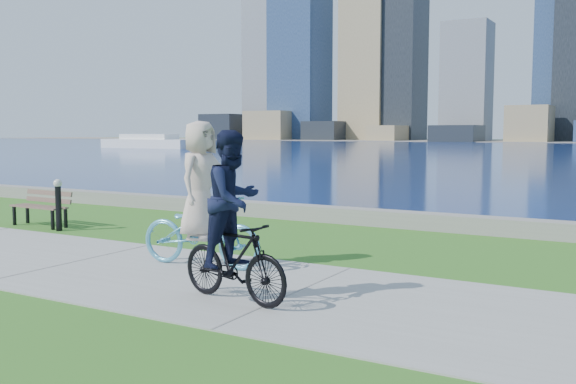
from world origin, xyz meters
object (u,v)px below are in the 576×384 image
bollard_lamp (58,201)px  park_bench (42,205)px  cyclist_woman (201,213)px  cyclist_man (233,230)px

bollard_lamp → park_bench: bearing=160.8°
park_bench → cyclist_woman: (5.71, -1.71, 0.37)m
park_bench → cyclist_man: cyclist_man is taller
park_bench → cyclist_man: (7.31, -3.15, 0.43)m
cyclist_man → park_bench: bearing=76.1°
bollard_lamp → cyclist_woman: size_ratio=0.49×
bollard_lamp → cyclist_man: (6.44, -2.84, 0.27)m
cyclist_woman → cyclist_man: (1.61, -1.44, 0.05)m
park_bench → cyclist_man: bearing=-21.2°
bollard_lamp → cyclist_woman: bearing=-16.2°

